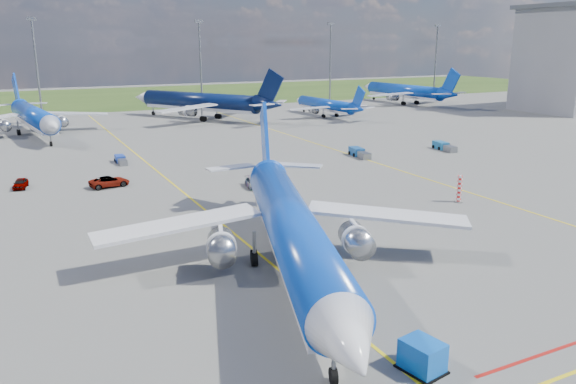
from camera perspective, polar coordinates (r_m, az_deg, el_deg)
name	(u,v)px	position (r m, az deg, el deg)	size (l,w,h in m)	color
ground	(277,268)	(44.15, -1.14, -7.75)	(400.00, 400.00, 0.00)	#5A5A57
grass_strip	(69,99)	(188.39, -21.40, 8.77)	(400.00, 80.00, 0.01)	#2D4719
taxiway_lines	(180,188)	(69.00, -10.95, 0.40)	(60.25, 160.00, 0.02)	yellow
floodlight_masts	(123,61)	(149.41, -16.38, 12.66)	(202.20, 0.50, 22.70)	slate
warning_post	(459,189)	(64.30, 17.01, 0.31)	(0.50, 0.50, 3.00)	red
bg_jet_nnw	(36,136)	(116.42, -24.23, 5.24)	(30.74, 40.35, 10.57)	#0C40B4
bg_jet_n	(201,119)	(131.10, -8.85, 7.32)	(33.31, 43.72, 11.45)	#061339
bg_jet_ne	(325,116)	(135.10, 3.83, 7.69)	(22.69, 29.78, 7.80)	#0C40B4
bg_jet_ene	(404,104)	(165.93, 11.66, 8.77)	(30.34, 39.82, 10.43)	#0C40B4
main_airliner	(292,276)	(42.72, 0.38, -8.55)	(31.79, 41.73, 10.93)	#0C40B4
uld_container	(422,356)	(32.01, 13.48, -15.90)	(1.69, 2.12, 1.69)	blue
service_car_a	(20,183)	(74.88, -25.54, 0.79)	(1.41, 3.51, 1.20)	#999999
service_car_b	(109,182)	(71.57, -17.68, 1.01)	(2.19, 4.74, 1.32)	#999999
service_car_c	(253,183)	(68.05, -3.57, 0.92)	(1.58, 3.89, 1.13)	#999999
baggage_tug_w	(359,153)	(87.20, 7.25, 3.96)	(2.31, 5.62, 1.23)	navy
baggage_tug_c	(121,160)	(85.35, -16.62, 3.14)	(1.35, 4.51, 1.00)	#1A38A0
baggage_tug_e	(444,147)	(95.35, 15.56, 4.47)	(2.30, 5.55, 1.21)	#185F94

